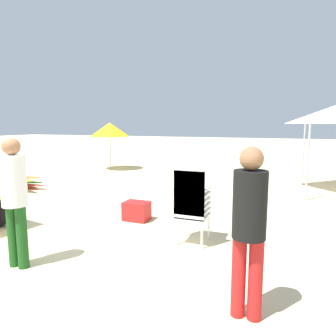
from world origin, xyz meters
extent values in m
plane|color=beige|center=(0.00, 0.00, 0.00)|extent=(80.00, 80.00, 0.00)
cube|color=silver|center=(2.36, 1.41, 0.44)|extent=(0.48, 0.48, 0.04)
cube|color=silver|center=(2.36, 1.19, 0.64)|extent=(0.48, 0.04, 0.40)
cube|color=silver|center=(2.36, 1.41, 0.53)|extent=(0.48, 0.48, 0.04)
cube|color=silver|center=(2.36, 1.19, 0.73)|extent=(0.48, 0.04, 0.40)
cube|color=silver|center=(2.36, 1.41, 0.62)|extent=(0.48, 0.48, 0.04)
cube|color=silver|center=(2.36, 1.19, 0.82)|extent=(0.48, 0.04, 0.40)
cube|color=silver|center=(2.36, 1.41, 0.71)|extent=(0.48, 0.48, 0.04)
cube|color=silver|center=(2.36, 1.19, 0.91)|extent=(0.48, 0.04, 0.40)
cube|color=silver|center=(2.36, 1.41, 0.80)|extent=(0.48, 0.48, 0.04)
cube|color=silver|center=(2.36, 1.19, 1.00)|extent=(0.48, 0.04, 0.40)
cube|color=silver|center=(2.36, 1.41, 0.89)|extent=(0.48, 0.48, 0.04)
cube|color=silver|center=(2.36, 1.19, 1.09)|extent=(0.48, 0.04, 0.40)
cylinder|color=silver|center=(2.57, 1.62, 0.21)|extent=(0.04, 0.04, 0.42)
cylinder|color=silver|center=(2.15, 1.62, 0.21)|extent=(0.04, 0.04, 0.42)
cylinder|color=silver|center=(2.57, 1.20, 0.21)|extent=(0.04, 0.04, 0.42)
cylinder|color=silver|center=(2.15, 1.20, 0.21)|extent=(0.04, 0.04, 0.42)
ellipsoid|color=orange|center=(-4.07, 3.43, 0.04)|extent=(1.98, 0.64, 0.08)
ellipsoid|color=red|center=(-3.86, 3.39, 0.12)|extent=(2.15, 0.72, 0.08)
ellipsoid|color=green|center=(-4.06, 3.45, 0.20)|extent=(2.43, 0.63, 0.08)
ellipsoid|color=yellow|center=(-4.04, 3.46, 0.28)|extent=(2.04, 0.41, 0.08)
ellipsoid|color=orange|center=(-3.86, 3.33, 0.36)|extent=(1.95, 0.72, 0.08)
ellipsoid|color=red|center=(-3.88, 3.25, 0.44)|extent=(2.32, 0.77, 0.08)
cylinder|color=#194C19|center=(0.38, -0.28, 0.42)|extent=(0.14, 0.14, 0.84)
cylinder|color=#194C19|center=(0.54, -0.28, 0.42)|extent=(0.14, 0.14, 0.84)
cylinder|color=white|center=(0.46, -0.28, 1.17)|extent=(0.32, 0.32, 0.66)
sphere|color=#9E6B47|center=(0.46, -0.28, 1.62)|extent=(0.23, 0.23, 0.23)
cylinder|color=red|center=(3.35, -0.27, 0.41)|extent=(0.14, 0.14, 0.82)
cylinder|color=red|center=(3.51, -0.27, 0.41)|extent=(0.14, 0.14, 0.82)
cylinder|color=black|center=(3.43, -0.27, 1.14)|extent=(0.32, 0.32, 0.65)
sphere|color=#9E6B47|center=(3.43, -0.27, 1.58)|extent=(0.22, 0.22, 0.22)
cylinder|color=#B2B2B7|center=(4.16, 5.05, 0.95)|extent=(0.05, 0.05, 1.91)
cylinder|color=#B2B2B7|center=(4.16, 8.10, 0.95)|extent=(0.05, 0.05, 1.91)
cylinder|color=beige|center=(-3.26, 7.85, 0.98)|extent=(0.04, 0.04, 1.95)
cone|color=yellow|center=(-3.26, 7.85, 1.66)|extent=(1.63, 1.63, 0.57)
cube|color=red|center=(0.98, 2.09, 0.19)|extent=(0.49, 0.36, 0.37)
camera|label=1|loc=(3.76, -3.16, 1.90)|focal=32.87mm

